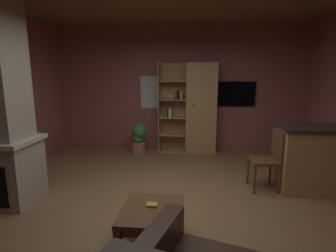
{
  "coord_description": "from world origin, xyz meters",
  "views": [
    {
      "loc": [
        0.37,
        -3.19,
        1.76
      ],
      "look_at": [
        0.0,
        0.4,
        1.05
      ],
      "focal_mm": 28.1,
      "sensor_mm": 36.0,
      "label": 1
    }
  ],
  "objects_px": {
    "table_book_0": "(152,205)",
    "dining_chair": "(269,156)",
    "bookshelf_cabinet": "(197,109)",
    "wall_mounted_tv": "(233,94)",
    "kitchen_bar_counter": "(329,160)",
    "potted_floor_plant": "(139,138)",
    "coffee_table": "(152,216)"
  },
  "relations": [
    {
      "from": "bookshelf_cabinet",
      "to": "kitchen_bar_counter",
      "type": "bearing_deg",
      "value": -44.23
    },
    {
      "from": "dining_chair",
      "to": "potted_floor_plant",
      "type": "relative_size",
      "value": 1.34
    },
    {
      "from": "table_book_0",
      "to": "wall_mounted_tv",
      "type": "distance_m",
      "value": 3.96
    },
    {
      "from": "bookshelf_cabinet",
      "to": "coffee_table",
      "type": "relative_size",
      "value": 2.9
    },
    {
      "from": "coffee_table",
      "to": "table_book_0",
      "type": "relative_size",
      "value": 6.15
    },
    {
      "from": "bookshelf_cabinet",
      "to": "potted_floor_plant",
      "type": "relative_size",
      "value": 2.94
    },
    {
      "from": "wall_mounted_tv",
      "to": "coffee_table",
      "type": "bearing_deg",
      "value": -108.91
    },
    {
      "from": "coffee_table",
      "to": "dining_chair",
      "type": "relative_size",
      "value": 0.75
    },
    {
      "from": "bookshelf_cabinet",
      "to": "wall_mounted_tv",
      "type": "height_order",
      "value": "bookshelf_cabinet"
    },
    {
      "from": "kitchen_bar_counter",
      "to": "dining_chair",
      "type": "relative_size",
      "value": 1.62
    },
    {
      "from": "dining_chair",
      "to": "coffee_table",
      "type": "bearing_deg",
      "value": -135.06
    },
    {
      "from": "dining_chair",
      "to": "wall_mounted_tv",
      "type": "relative_size",
      "value": 0.92
    },
    {
      "from": "bookshelf_cabinet",
      "to": "wall_mounted_tv",
      "type": "relative_size",
      "value": 2.02
    },
    {
      "from": "table_book_0",
      "to": "dining_chair",
      "type": "height_order",
      "value": "dining_chair"
    },
    {
      "from": "bookshelf_cabinet",
      "to": "kitchen_bar_counter",
      "type": "distance_m",
      "value": 2.79
    },
    {
      "from": "kitchen_bar_counter",
      "to": "wall_mounted_tv",
      "type": "xyz_separation_m",
      "value": [
        -1.16,
        2.12,
        0.82
      ]
    },
    {
      "from": "potted_floor_plant",
      "to": "bookshelf_cabinet",
      "type": "bearing_deg",
      "value": 11.7
    },
    {
      "from": "wall_mounted_tv",
      "to": "potted_floor_plant",
      "type": "bearing_deg",
      "value": -167.13
    },
    {
      "from": "coffee_table",
      "to": "potted_floor_plant",
      "type": "height_order",
      "value": "potted_floor_plant"
    },
    {
      "from": "table_book_0",
      "to": "wall_mounted_tv",
      "type": "bearing_deg",
      "value": 70.67
    },
    {
      "from": "coffee_table",
      "to": "bookshelf_cabinet",
      "type": "bearing_deg",
      "value": 82.37
    },
    {
      "from": "bookshelf_cabinet",
      "to": "wall_mounted_tv",
      "type": "distance_m",
      "value": 0.89
    },
    {
      "from": "bookshelf_cabinet",
      "to": "coffee_table",
      "type": "distance_m",
      "value": 3.58
    },
    {
      "from": "bookshelf_cabinet",
      "to": "dining_chair",
      "type": "distance_m",
      "value": 2.27
    },
    {
      "from": "coffee_table",
      "to": "wall_mounted_tv",
      "type": "bearing_deg",
      "value": 71.09
    },
    {
      "from": "kitchen_bar_counter",
      "to": "dining_chair",
      "type": "height_order",
      "value": "kitchen_bar_counter"
    },
    {
      "from": "wall_mounted_tv",
      "to": "table_book_0",
      "type": "bearing_deg",
      "value": -109.33
    },
    {
      "from": "dining_chair",
      "to": "potted_floor_plant",
      "type": "height_order",
      "value": "dining_chair"
    },
    {
      "from": "potted_floor_plant",
      "to": "kitchen_bar_counter",
      "type": "bearing_deg",
      "value": -26.76
    },
    {
      "from": "bookshelf_cabinet",
      "to": "table_book_0",
      "type": "bearing_deg",
      "value": -97.9
    },
    {
      "from": "kitchen_bar_counter",
      "to": "coffee_table",
      "type": "distance_m",
      "value": 2.9
    },
    {
      "from": "potted_floor_plant",
      "to": "wall_mounted_tv",
      "type": "relative_size",
      "value": 0.69
    }
  ]
}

